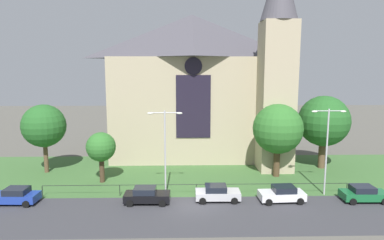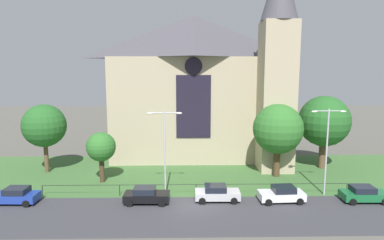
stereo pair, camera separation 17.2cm
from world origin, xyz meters
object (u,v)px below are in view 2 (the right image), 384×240
object	(u,v)px
tree_right_near	(278,129)
parked_car_white	(282,194)
streetlamp_near	(165,143)
parked_car_black	(146,195)
streetlamp_far	(327,141)
tree_left_near	(101,147)
parked_car_green	(364,194)
tree_right_far	(324,121)
tree_left_far	(44,126)
parked_car_silver	(217,193)
parked_car_blue	(15,196)
church_building	(198,85)

from	to	relation	value
tree_right_near	parked_car_white	size ratio (longest dim) A/B	1.98
streetlamp_near	parked_car_black	distance (m)	5.21
tree_right_near	streetlamp_far	distance (m)	6.72
tree_left_near	parked_car_green	world-z (taller)	tree_left_near
tree_right_far	streetlamp_far	bearing A→B (deg)	-110.93
tree_left_far	parked_car_silver	world-z (taller)	tree_left_far
tree_left_far	parked_car_blue	bearing A→B (deg)	-83.58
tree_left_near	parked_car_black	bearing A→B (deg)	-47.30
parked_car_green	church_building	bearing A→B (deg)	131.01
tree_left_near	tree_right_near	distance (m)	19.99
streetlamp_near	parked_car_blue	xyz separation A→B (m)	(-13.80, -1.60, -4.62)
church_building	tree_right_near	size ratio (longest dim) A/B	3.06
tree_left_near	parked_car_black	world-z (taller)	tree_left_near
tree_right_far	parked_car_white	xyz separation A→B (m)	(-8.26, -10.88, -5.23)
tree_left_near	parked_car_blue	distance (m)	9.38
streetlamp_near	streetlamp_far	world-z (taller)	streetlamp_far
tree_right_near	church_building	bearing A→B (deg)	131.13
tree_right_near	parked_car_black	bearing A→B (deg)	-151.76
tree_right_near	parked_car_white	distance (m)	9.17
streetlamp_near	parked_car_white	size ratio (longest dim) A/B	1.97
church_building	parked_car_white	world-z (taller)	church_building
church_building	parked_car_blue	world-z (taller)	church_building
parked_car_blue	parked_car_green	distance (m)	32.53
tree_left_far	parked_car_green	distance (m)	35.42
church_building	parked_car_green	world-z (taller)	church_building
tree_left_near	parked_car_white	bearing A→B (deg)	-18.20
tree_right_far	parked_car_white	world-z (taller)	tree_right_far
tree_left_near	parked_car_white	size ratio (longest dim) A/B	1.31
tree_left_far	parked_car_white	xyz separation A→B (m)	(25.92, -9.83, -4.96)
tree_right_far	streetlamp_near	bearing A→B (deg)	-154.54
tree_right_near	streetlamp_far	bearing A→B (deg)	-61.83
parked_car_silver	tree_right_far	bearing A→B (deg)	37.02
streetlamp_far	parked_car_green	bearing A→B (deg)	-31.95
tree_left_far	parked_car_white	distance (m)	28.16
church_building	tree_left_far	bearing A→B (deg)	-157.15
church_building	parked_car_silver	xyz separation A→B (m)	(1.16, -17.34, -9.53)
parked_car_blue	parked_car_silver	distance (m)	18.75
parked_car_white	streetlamp_near	bearing A→B (deg)	-11.62
church_building	tree_left_far	world-z (taller)	church_building
parked_car_green	tree_right_far	bearing A→B (deg)	88.23
tree_left_far	parked_car_green	bearing A→B (deg)	-16.52
tree_right_near	parked_car_green	size ratio (longest dim) A/B	2.01
church_building	tree_left_far	distance (m)	20.79
tree_left_near	streetlamp_far	bearing A→B (deg)	-10.60
tree_left_far	tree_right_far	world-z (taller)	tree_right_far
parked_car_blue	parked_car_white	xyz separation A→B (m)	(24.82, -0.10, 0.00)
tree_right_near	parked_car_green	bearing A→B (deg)	-51.71
streetlamp_far	parked_car_blue	distance (m)	29.98
parked_car_silver	parked_car_white	xyz separation A→B (m)	(6.07, -0.36, 0.00)
streetlamp_far	parked_car_blue	world-z (taller)	streetlamp_far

